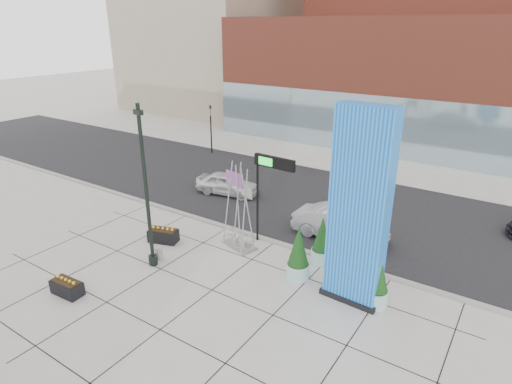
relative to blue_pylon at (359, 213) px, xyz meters
The scene contains 18 objects.
ground 7.35m from the blue_pylon, 164.19° to the right, with size 160.00×160.00×0.00m, color #9E9991.
street_asphalt 10.94m from the blue_pylon, 126.17° to the left, with size 80.00×12.00×0.02m, color black.
curb_edge 7.48m from the blue_pylon, 159.34° to the left, with size 80.00×0.30×0.12m, color gray.
tower_podium 25.84m from the blue_pylon, 101.31° to the left, with size 34.00×10.00×11.00m, color brown.
tower_glass_front 21.14m from the blue_pylon, 103.87° to the left, with size 34.00×0.60×5.00m, color #8CA5B2.
blue_pylon is the anchor object (origin of this frame).
lamp_post 9.05m from the blue_pylon, 163.22° to the right, with size 0.50×0.41×7.46m.
public_art_sculpture 6.93m from the blue_pylon, behind, with size 2.11×1.43×4.38m.
concrete_bollard 9.62m from the blue_pylon, 166.17° to the right, with size 0.34×0.34×0.67m, color gray.
overhead_street_sign 5.56m from the blue_pylon, 157.98° to the left, with size 2.19×0.30×4.65m.
round_planter_east 2.78m from the blue_pylon, ahead, with size 1.00×1.00×2.50m.
round_planter_mid 3.62m from the blue_pylon, behind, with size 1.01×1.01×2.52m.
round_planter_west 3.99m from the blue_pylon, 140.14° to the left, with size 0.93×0.93×2.33m.
box_planter_north 10.46m from the blue_pylon, behind, with size 1.63×1.14×0.81m.
box_planter_south 12.15m from the blue_pylon, 147.77° to the right, with size 1.40×0.76×0.75m.
car_white_west 13.16m from the blue_pylon, 150.21° to the left, with size 1.66×4.13×1.41m, color white.
car_silver_mid 5.99m from the blue_pylon, 118.58° to the left, with size 1.69×4.86×1.60m, color #9B9CA2.
traffic_signal 22.47m from the blue_pylon, 143.66° to the left, with size 0.15×0.18×4.10m.
Camera 1 is at (10.93, -12.61, 10.42)m, focal length 30.00 mm.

